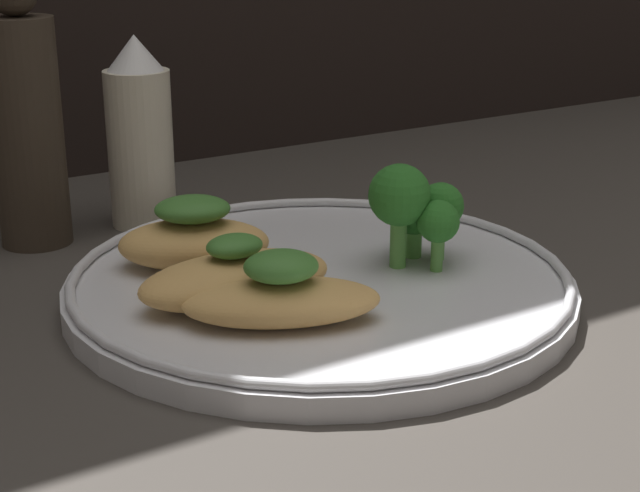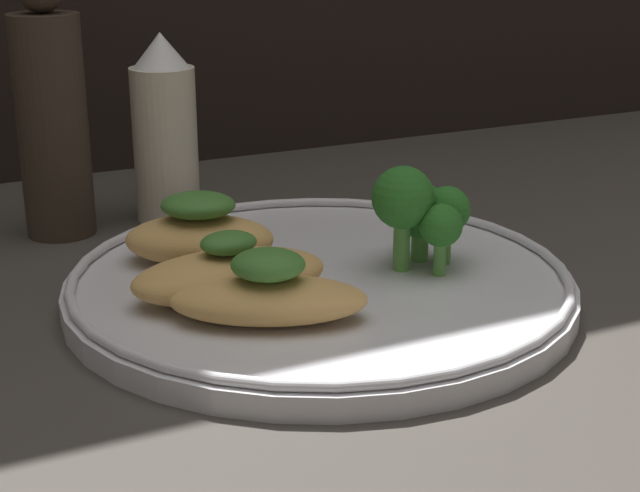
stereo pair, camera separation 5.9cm
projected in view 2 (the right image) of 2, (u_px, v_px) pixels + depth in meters
The scene contains 8 objects.
ground_plane at pixel (320, 306), 59.94cm from camera, with size 180.00×180.00×1.00cm, color #3D3833.
plate at pixel (320, 283), 59.44cm from camera, with size 30.77×30.77×2.00cm.
grilled_meat_front at pixel (269, 295), 52.66cm from camera, with size 11.75×8.87×4.09cm.
grilled_meat_middle at pixel (229, 274), 55.66cm from camera, with size 11.72×6.68×4.01cm.
grilled_meat_back at pixel (199, 234), 61.33cm from camera, with size 10.87×9.17×4.50cm.
broccoli_bunch at pixel (420, 209), 59.93cm from camera, with size 6.39×6.20×6.56cm.
sauce_bottle at pixel (165, 132), 72.72cm from camera, with size 4.80×4.80×14.05cm.
pepper_grinder at pixel (52, 117), 68.77cm from camera, with size 4.93×4.93×18.94cm.
Camera 2 is at (-23.98, -49.86, 22.85)cm, focal length 55.00 mm.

